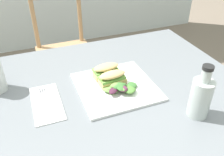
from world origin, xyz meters
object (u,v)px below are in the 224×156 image
dining_table (104,117)px  bottle_cold_brew (200,99)px  fork_on_napkin (46,99)px  sandwich_half_back (106,70)px  chair_wooden_far (65,51)px  plate_lunch (116,87)px  sandwich_half_front (112,78)px

dining_table → bottle_cold_brew: bottle_cold_brew is taller
fork_on_napkin → sandwich_half_back: bearing=12.4°
fork_on_napkin → bottle_cold_brew: bearing=-29.0°
chair_wooden_far → plate_lunch: size_ratio=3.00×
fork_on_napkin → bottle_cold_brew: bottle_cold_brew is taller
sandwich_half_front → bottle_cold_brew: bottle_cold_brew is taller
dining_table → fork_on_napkin: bearing=174.6°
plate_lunch → bottle_cold_brew: size_ratio=1.54×
plate_lunch → sandwich_half_front: size_ratio=2.67×
dining_table → sandwich_half_back: size_ratio=10.36×
plate_lunch → sandwich_half_back: (-0.01, 0.07, 0.03)m
dining_table → sandwich_half_front: bearing=21.9°
bottle_cold_brew → dining_table: bearing=136.3°
dining_table → chair_wooden_far: (0.02, 0.94, -0.16)m
dining_table → bottle_cold_brew: bearing=-43.7°
fork_on_napkin → dining_table: bearing=-5.4°
dining_table → bottle_cold_brew: size_ratio=5.96×
sandwich_half_back → fork_on_napkin: (-0.25, -0.06, -0.03)m
bottle_cold_brew → sandwich_half_back: bearing=123.7°
sandwich_half_back → sandwich_half_front: bearing=-87.0°
dining_table → plate_lunch: (0.05, 0.00, 0.14)m
plate_lunch → bottle_cold_brew: bearing=-50.4°
plate_lunch → sandwich_half_back: size_ratio=2.67×
sandwich_half_front → dining_table: bearing=-158.1°
plate_lunch → fork_on_napkin: bearing=176.0°
plate_lunch → fork_on_napkin: plate_lunch is taller
chair_wooden_far → plate_lunch: chair_wooden_far is taller
sandwich_half_front → bottle_cold_brew: bearing=-50.9°
fork_on_napkin → plate_lunch: bearing=-4.0°
sandwich_half_back → fork_on_napkin: size_ratio=0.58×
sandwich_half_front → plate_lunch: bearing=-59.4°
dining_table → sandwich_half_front: 0.18m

